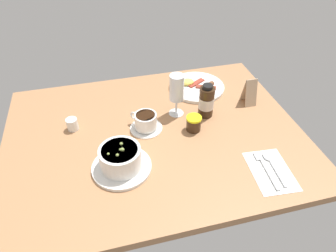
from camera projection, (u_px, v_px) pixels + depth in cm
name	position (u px, v px, depth cm)	size (l,w,h in cm)	color
ground_plane	(154.00, 136.00, 115.68)	(110.00, 84.00, 3.00)	#A8754C
porridge_bowl	(121.00, 159.00, 98.42)	(19.72, 19.72, 9.40)	white
cutlery_setting	(270.00, 170.00, 100.35)	(14.30, 19.92, 0.90)	white
coffee_cup	(146.00, 122.00, 114.67)	(12.36, 12.36, 6.62)	white
creamer_jug	(72.00, 124.00, 114.88)	(4.24, 5.16, 5.26)	white
wine_glass	(177.00, 90.00, 116.69)	(6.00, 6.00, 17.59)	white
jam_jar	(194.00, 123.00, 114.37)	(5.77, 5.77, 5.92)	#3A2415
sauce_bottle_brown	(206.00, 102.00, 119.16)	(6.00, 6.00, 14.02)	#382314
breakfast_plate	(196.00, 87.00, 137.59)	(24.70, 24.70, 3.70)	white
menu_card	(250.00, 91.00, 125.89)	(4.87, 5.92, 11.52)	tan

